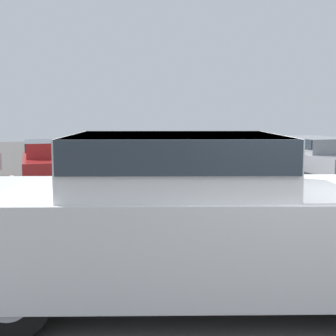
{
  "coord_description": "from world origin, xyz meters",
  "views": [
    {
      "loc": [
        -2.38,
        -3.95,
        2.06
      ],
      "look_at": [
        -0.59,
        4.71,
        1.0
      ],
      "focal_mm": 50.0,
      "sensor_mm": 36.0,
      "label": 1
    }
  ],
  "objects_px": {
    "parked_sedan_b": "(54,161)",
    "parked_sedan_d": "(235,157)",
    "parked_sedan_e": "(313,156)",
    "parked_sedan_c": "(152,160)",
    "pickup_truck": "(205,218)"
  },
  "relations": [
    {
      "from": "parked_sedan_b",
      "to": "parked_sedan_d",
      "type": "xyz_separation_m",
      "value": [
        5.49,
        0.01,
        -0.0
      ]
    },
    {
      "from": "parked_sedan_b",
      "to": "parked_sedan_d",
      "type": "relative_size",
      "value": 0.93
    },
    {
      "from": "parked_sedan_e",
      "to": "parked_sedan_b",
      "type": "bearing_deg",
      "value": -95.23
    },
    {
      "from": "parked_sedan_b",
      "to": "parked_sedan_c",
      "type": "height_order",
      "value": "parked_sedan_c"
    },
    {
      "from": "pickup_truck",
      "to": "parked_sedan_b",
      "type": "height_order",
      "value": "pickup_truck"
    },
    {
      "from": "parked_sedan_b",
      "to": "parked_sedan_e",
      "type": "height_order",
      "value": "parked_sedan_e"
    },
    {
      "from": "parked_sedan_c",
      "to": "parked_sedan_b",
      "type": "bearing_deg",
      "value": -100.75
    },
    {
      "from": "parked_sedan_c",
      "to": "parked_sedan_e",
      "type": "relative_size",
      "value": 0.92
    },
    {
      "from": "parked_sedan_d",
      "to": "parked_sedan_e",
      "type": "relative_size",
      "value": 0.97
    },
    {
      "from": "parked_sedan_d",
      "to": "parked_sedan_e",
      "type": "bearing_deg",
      "value": 84.32
    },
    {
      "from": "parked_sedan_c",
      "to": "parked_sedan_e",
      "type": "height_order",
      "value": "parked_sedan_e"
    },
    {
      "from": "parked_sedan_b",
      "to": "pickup_truck",
      "type": "bearing_deg",
      "value": 6.89
    },
    {
      "from": "pickup_truck",
      "to": "parked_sedan_e",
      "type": "distance_m",
      "value": 10.82
    },
    {
      "from": "pickup_truck",
      "to": "parked_sedan_c",
      "type": "bearing_deg",
      "value": 94.94
    },
    {
      "from": "parked_sedan_c",
      "to": "parked_sedan_d",
      "type": "relative_size",
      "value": 0.95
    }
  ]
}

